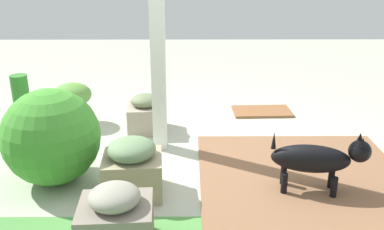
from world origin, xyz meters
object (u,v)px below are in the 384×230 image
at_px(round_shrub, 51,137).
at_px(porch_pillar, 157,17).
at_px(doormat, 262,111).
at_px(stone_planter_mid, 133,168).
at_px(terracotta_pot_tall, 24,118).
at_px(terracotta_pot_broad, 72,99).
at_px(dog, 318,159).
at_px(stone_planter_nearest, 146,114).
at_px(stone_planter_far, 116,221).

bearing_deg(round_shrub, porch_pillar, -141.79).
xyz_separation_m(round_shrub, doormat, (-2.04, -1.67, -0.39)).
bearing_deg(stone_planter_mid, terracotta_pot_tall, -40.10).
xyz_separation_m(terracotta_pot_broad, dog, (-2.35, 1.55, 0.02)).
bearing_deg(terracotta_pot_broad, porch_pillar, 147.18).
xyz_separation_m(round_shrub, terracotta_pot_tall, (0.54, -0.83, -0.15)).
bearing_deg(doormat, round_shrub, 39.24).
height_order(stone_planter_nearest, stone_planter_far, stone_planter_far).
bearing_deg(terracotta_pot_broad, stone_planter_nearest, 164.84).
height_order(stone_planter_mid, terracotta_pot_broad, stone_planter_mid).
distance_m(stone_planter_far, terracotta_pot_broad, 2.41).
height_order(round_shrub, doormat, round_shrub).
xyz_separation_m(porch_pillar, stone_planter_mid, (0.16, 0.89, -1.07)).
bearing_deg(porch_pillar, stone_planter_far, 83.41).
relative_size(stone_planter_nearest, round_shrub, 0.54).
bearing_deg(terracotta_pot_tall, round_shrub, 123.38).
distance_m(stone_planter_nearest, terracotta_pot_tall, 1.25).
xyz_separation_m(stone_planter_mid, stone_planter_far, (0.02, 0.70, -0.02)).
height_order(porch_pillar, doormat, porch_pillar).
relative_size(porch_pillar, doormat, 3.70).
bearing_deg(dog, round_shrub, -5.55).
bearing_deg(terracotta_pot_broad, round_shrub, 97.66).
bearing_deg(stone_planter_far, terracotta_pot_tall, -54.99).
height_order(porch_pillar, terracotta_pot_tall, porch_pillar).
relative_size(stone_planter_mid, dog, 0.64).
distance_m(porch_pillar, terracotta_pot_broad, 1.59).
bearing_deg(doormat, stone_planter_nearest, 22.01).
bearing_deg(stone_planter_nearest, round_shrub, 58.92).
distance_m(stone_planter_nearest, terracotta_pot_broad, 0.89).
bearing_deg(dog, terracotta_pot_broad, -33.47).
bearing_deg(round_shrub, stone_planter_nearest, -121.08).
height_order(stone_planter_far, doormat, stone_planter_far).
xyz_separation_m(stone_planter_mid, dog, (-1.48, -0.01, 0.08)).
distance_m(stone_planter_mid, doormat, 2.32).
bearing_deg(terracotta_pot_tall, dog, 159.08).
relative_size(stone_planter_far, round_shrub, 0.61).
xyz_separation_m(porch_pillar, stone_planter_nearest, (0.19, -0.44, -1.11)).
relative_size(terracotta_pot_tall, dog, 0.92).
relative_size(porch_pillar, dog, 3.35).
bearing_deg(terracotta_pot_broad, doormat, -171.74).
bearing_deg(doormat, terracotta_pot_broad, 8.26).
distance_m(stone_planter_nearest, stone_planter_far, 2.02).
bearing_deg(stone_planter_mid, doormat, -125.55).
relative_size(terracotta_pot_broad, doormat, 0.67).
distance_m(porch_pillar, dog, 1.87).
height_order(porch_pillar, stone_planter_mid, porch_pillar).
xyz_separation_m(stone_planter_far, terracotta_pot_tall, (1.22, -1.74, 0.04)).
relative_size(stone_planter_mid, terracotta_pot_tall, 0.70).
xyz_separation_m(terracotta_pot_tall, dog, (-2.71, 1.04, 0.05)).
xyz_separation_m(round_shrub, terracotta_pot_broad, (0.18, -1.34, -0.12)).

